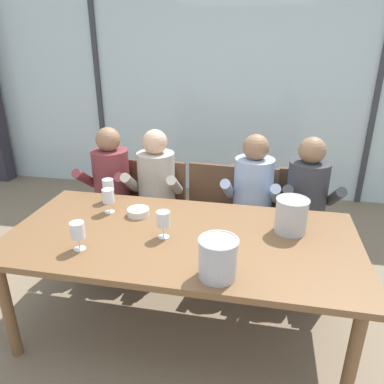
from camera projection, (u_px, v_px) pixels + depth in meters
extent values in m
plane|color=#847056|center=(205.00, 253.00, 3.51)|extent=(14.00, 14.00, 0.00)
cube|color=silver|center=(228.00, 91.00, 4.44)|extent=(7.40, 0.03, 2.60)
cube|color=#38383D|center=(99.00, 88.00, 4.72)|extent=(0.06, 0.06, 2.60)
cube|color=#38383D|center=(377.00, 95.00, 4.12)|extent=(0.06, 0.06, 2.60)
cube|color=#568942|center=(247.00, 81.00, 7.97)|extent=(13.40, 2.40, 2.09)
cube|color=brown|center=(181.00, 238.00, 2.32)|extent=(2.20, 1.07, 0.04)
cylinder|color=brown|center=(8.00, 309.00, 2.26)|extent=(0.07, 0.07, 0.71)
cylinder|color=brown|center=(352.00, 361.00, 1.90)|extent=(0.07, 0.07, 0.71)
cylinder|color=brown|center=(76.00, 240.00, 3.04)|extent=(0.07, 0.07, 0.71)
cylinder|color=brown|center=(329.00, 267.00, 2.68)|extent=(0.07, 0.07, 0.71)
cube|color=brown|center=(114.00, 211.00, 3.34)|extent=(0.48, 0.48, 0.03)
cube|color=brown|center=(122.00, 180.00, 3.43)|extent=(0.42, 0.07, 0.42)
cylinder|color=brown|center=(87.00, 240.00, 3.31)|extent=(0.04, 0.04, 0.43)
cylinder|color=brown|center=(126.00, 246.00, 3.21)|extent=(0.04, 0.04, 0.43)
cylinder|color=brown|center=(108.00, 221.00, 3.64)|extent=(0.04, 0.04, 0.43)
cylinder|color=brown|center=(143.00, 226.00, 3.54)|extent=(0.04, 0.04, 0.43)
cube|color=brown|center=(156.00, 214.00, 3.28)|extent=(0.49, 0.49, 0.03)
cube|color=brown|center=(164.00, 183.00, 3.37)|extent=(0.42, 0.09, 0.42)
cylinder|color=brown|center=(128.00, 243.00, 3.26)|extent=(0.04, 0.04, 0.43)
cylinder|color=brown|center=(168.00, 250.00, 3.14)|extent=(0.04, 0.04, 0.43)
cylinder|color=brown|center=(147.00, 224.00, 3.59)|extent=(0.04, 0.04, 0.43)
cylinder|color=brown|center=(183.00, 230.00, 3.48)|extent=(0.04, 0.04, 0.43)
cube|color=brown|center=(207.00, 219.00, 3.18)|extent=(0.47, 0.47, 0.03)
cube|color=brown|center=(212.00, 187.00, 3.27)|extent=(0.42, 0.07, 0.42)
cylinder|color=brown|center=(179.00, 250.00, 3.14)|extent=(0.04, 0.04, 0.43)
cylinder|color=brown|center=(223.00, 257.00, 3.05)|extent=(0.04, 0.04, 0.43)
cylinder|color=brown|center=(191.00, 230.00, 3.48)|extent=(0.04, 0.04, 0.43)
cylinder|color=brown|center=(231.00, 235.00, 3.39)|extent=(0.04, 0.04, 0.43)
cube|color=brown|center=(248.00, 223.00, 3.12)|extent=(0.48, 0.48, 0.03)
cube|color=brown|center=(253.00, 190.00, 3.21)|extent=(0.42, 0.08, 0.42)
cylinder|color=brown|center=(221.00, 254.00, 3.09)|extent=(0.04, 0.04, 0.43)
cylinder|color=brown|center=(266.00, 261.00, 2.99)|extent=(0.04, 0.04, 0.43)
cylinder|color=brown|center=(230.00, 233.00, 3.43)|extent=(0.04, 0.04, 0.43)
cylinder|color=brown|center=(271.00, 239.00, 3.33)|extent=(0.04, 0.04, 0.43)
cube|color=brown|center=(299.00, 226.00, 3.06)|extent=(0.45, 0.45, 0.03)
cube|color=brown|center=(300.00, 192.00, 3.16)|extent=(0.42, 0.04, 0.42)
cylinder|color=brown|center=(274.00, 260.00, 3.01)|extent=(0.04, 0.04, 0.43)
cylinder|color=brown|center=(323.00, 265.00, 2.94)|extent=(0.04, 0.04, 0.43)
cylinder|color=brown|center=(273.00, 237.00, 3.35)|extent=(0.04, 0.04, 0.43)
cylinder|color=brown|center=(317.00, 241.00, 3.29)|extent=(0.04, 0.04, 0.43)
cylinder|color=brown|center=(112.00, 178.00, 3.27)|extent=(0.33, 0.33, 0.52)
sphere|color=#936B4C|center=(108.00, 139.00, 3.13)|extent=(0.21, 0.21, 0.21)
cube|color=#47423D|center=(95.00, 213.00, 3.21)|extent=(0.14, 0.40, 0.13)
cube|color=#47423D|center=(114.00, 215.00, 3.17)|extent=(0.14, 0.40, 0.13)
cylinder|color=#47423D|center=(87.00, 250.00, 3.13)|extent=(0.10, 0.10, 0.46)
cylinder|color=#47423D|center=(107.00, 252.00, 3.09)|extent=(0.10, 0.10, 0.46)
cylinder|color=brown|center=(85.00, 179.00, 3.19)|extent=(0.09, 0.33, 0.26)
cylinder|color=brown|center=(126.00, 182.00, 3.11)|extent=(0.09, 0.33, 0.26)
cylinder|color=#B7AD9E|center=(156.00, 182.00, 3.19)|extent=(0.33, 0.33, 0.52)
sphere|color=#DBAD89|center=(155.00, 142.00, 3.06)|extent=(0.21, 0.21, 0.21)
cube|color=#47423D|center=(141.00, 218.00, 3.13)|extent=(0.14, 0.40, 0.13)
cube|color=#47423D|center=(162.00, 220.00, 3.10)|extent=(0.14, 0.40, 0.13)
cylinder|color=#47423D|center=(136.00, 256.00, 3.04)|extent=(0.10, 0.10, 0.46)
cylinder|color=#47423D|center=(157.00, 258.00, 3.01)|extent=(0.10, 0.10, 0.46)
cylinder|color=#B7AD9E|center=(131.00, 183.00, 3.10)|extent=(0.09, 0.33, 0.26)
cylinder|color=#B7AD9E|center=(175.00, 185.00, 3.05)|extent=(0.09, 0.33, 0.26)
cylinder|color=#9EB2D1|center=(253.00, 189.00, 3.04)|extent=(0.34, 0.34, 0.52)
sphere|color=#936B4C|center=(256.00, 147.00, 2.91)|extent=(0.21, 0.21, 0.21)
cube|color=#47423D|center=(237.00, 226.00, 2.99)|extent=(0.16, 0.41, 0.13)
cube|color=#47423D|center=(259.00, 229.00, 2.94)|extent=(0.16, 0.41, 0.13)
cylinder|color=#47423D|center=(231.00, 266.00, 2.91)|extent=(0.10, 0.10, 0.46)
cylinder|color=#47423D|center=(254.00, 269.00, 2.86)|extent=(0.10, 0.10, 0.46)
cylinder|color=#9EB2D1|center=(228.00, 189.00, 2.97)|extent=(0.10, 0.33, 0.26)
cylinder|color=#9EB2D1|center=(276.00, 194.00, 2.88)|extent=(0.10, 0.33, 0.26)
cylinder|color=#38383D|center=(307.00, 193.00, 2.97)|extent=(0.34, 0.34, 0.52)
sphere|color=#936B4C|center=(312.00, 150.00, 2.83)|extent=(0.21, 0.21, 0.21)
cube|color=#47423D|center=(295.00, 233.00, 2.89)|extent=(0.16, 0.41, 0.13)
cube|color=#47423D|center=(319.00, 234.00, 2.87)|extent=(0.16, 0.41, 0.13)
cylinder|color=#47423D|center=(295.00, 274.00, 2.81)|extent=(0.10, 0.10, 0.46)
cylinder|color=#47423D|center=(320.00, 276.00, 2.79)|extent=(0.10, 0.10, 0.46)
cylinder|color=#38383D|center=(285.00, 195.00, 2.87)|extent=(0.11, 0.33, 0.26)
cylinder|color=#38383D|center=(335.00, 197.00, 2.83)|extent=(0.11, 0.33, 0.26)
cylinder|color=#B7B7BC|center=(291.00, 216.00, 2.32)|extent=(0.20, 0.20, 0.22)
torus|color=silver|center=(293.00, 200.00, 2.28)|extent=(0.21, 0.21, 0.01)
cylinder|color=#B7B7BC|center=(218.00, 258.00, 1.88)|extent=(0.20, 0.20, 0.21)
torus|color=silver|center=(219.00, 240.00, 1.84)|extent=(0.21, 0.21, 0.01)
cylinder|color=silver|center=(138.00, 212.00, 2.56)|extent=(0.15, 0.15, 0.05)
cylinder|color=silver|center=(164.00, 237.00, 2.29)|extent=(0.07, 0.07, 0.00)
cylinder|color=silver|center=(164.00, 231.00, 2.28)|extent=(0.01, 0.01, 0.07)
cylinder|color=silver|center=(163.00, 219.00, 2.24)|extent=(0.08, 0.08, 0.09)
cylinder|color=silver|center=(110.00, 201.00, 2.80)|extent=(0.07, 0.07, 0.00)
cylinder|color=silver|center=(109.00, 196.00, 2.79)|extent=(0.01, 0.01, 0.07)
cylinder|color=silver|center=(108.00, 185.00, 2.76)|extent=(0.08, 0.08, 0.09)
cylinder|color=#560C1E|center=(108.00, 189.00, 2.77)|extent=(0.07, 0.07, 0.04)
cylinder|color=silver|center=(80.00, 249.00, 2.16)|extent=(0.07, 0.07, 0.00)
cylinder|color=silver|center=(79.00, 243.00, 2.15)|extent=(0.01, 0.01, 0.07)
cylinder|color=silver|center=(77.00, 230.00, 2.11)|extent=(0.08, 0.08, 0.09)
cylinder|color=#E0D184|center=(78.00, 234.00, 2.12)|extent=(0.07, 0.07, 0.04)
cylinder|color=silver|center=(110.00, 212.00, 2.62)|extent=(0.07, 0.07, 0.00)
cylinder|color=silver|center=(109.00, 207.00, 2.61)|extent=(0.01, 0.01, 0.07)
cylinder|color=silver|center=(108.00, 196.00, 2.57)|extent=(0.08, 0.08, 0.09)
cylinder|color=#560C1E|center=(108.00, 199.00, 2.59)|extent=(0.07, 0.07, 0.04)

